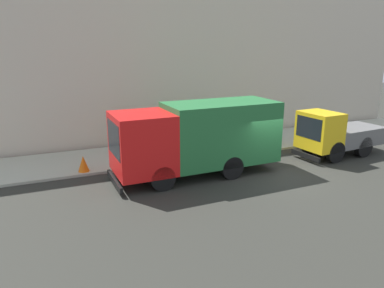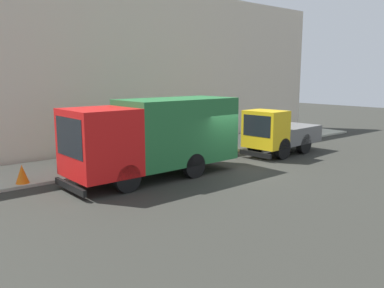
{
  "view_description": "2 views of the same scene",
  "coord_description": "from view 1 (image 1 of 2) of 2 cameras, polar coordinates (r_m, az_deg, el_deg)",
  "views": [
    {
      "loc": [
        -12.74,
        9.45,
        5.66
      ],
      "look_at": [
        0.85,
        3.67,
        1.58
      ],
      "focal_mm": 33.73,
      "sensor_mm": 36.0,
      "label": 1
    },
    {
      "loc": [
        -12.06,
        12.32,
        4.18
      ],
      "look_at": [
        1.63,
        0.97,
        1.1
      ],
      "focal_mm": 37.2,
      "sensor_mm": 36.0,
      "label": 2
    }
  ],
  "objects": [
    {
      "name": "ground",
      "position": [
        16.84,
        12.77,
        -4.62
      ],
      "size": [
        80.0,
        80.0,
        0.0
      ],
      "primitive_type": "plane",
      "color": "#2C2C27"
    },
    {
      "name": "sidewalk",
      "position": [
        20.87,
        4.81,
        -0.2
      ],
      "size": [
        4.02,
        30.0,
        0.12
      ],
      "primitive_type": "cube",
      "color": "#ACAC99",
      "rests_on": "ground"
    },
    {
      "name": "building_facade",
      "position": [
        22.38,
        2.01,
        12.58
      ],
      "size": [
        0.5,
        30.0,
        9.11
      ],
      "primitive_type": "cube",
      "color": "beige",
      "rests_on": "ground"
    },
    {
      "name": "large_utility_truck",
      "position": [
        15.81,
        0.93,
        1.28
      ],
      "size": [
        2.61,
        7.47,
        3.22
      ],
      "rotation": [
        0.0,
        0.0,
        0.02
      ],
      "color": "red",
      "rests_on": "ground"
    },
    {
      "name": "small_flatbed_truck",
      "position": [
        20.2,
        21.77,
        1.42
      ],
      "size": [
        2.32,
        5.03,
        2.43
      ],
      "rotation": [
        0.0,
        0.0,
        0.08
      ],
      "color": "yellow",
      "rests_on": "ground"
    },
    {
      "name": "pedestrian_walking",
      "position": [
        18.04,
        -6.0,
        0.32
      ],
      "size": [
        0.54,
        0.54,
        1.66
      ],
      "rotation": [
        0.0,
        0.0,
        0.56
      ],
      "color": "brown",
      "rests_on": "sidewalk"
    },
    {
      "name": "traffic_cone_orange",
      "position": [
        17.0,
        -16.8,
        -3.0
      ],
      "size": [
        0.5,
        0.5,
        0.72
      ],
      "primitive_type": "cone",
      "color": "orange",
      "rests_on": "sidewalk"
    }
  ]
}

